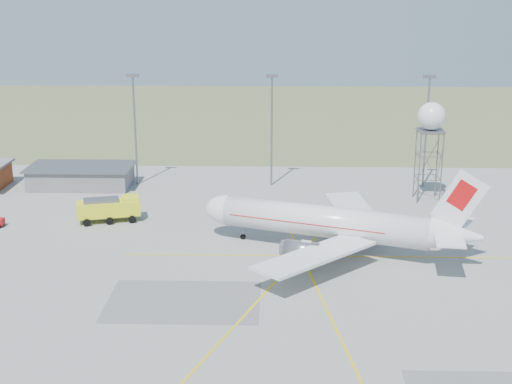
{
  "coord_description": "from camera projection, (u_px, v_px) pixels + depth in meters",
  "views": [
    {
      "loc": [
        -9.35,
        -61.61,
        35.82
      ],
      "look_at": [
        -12.14,
        40.0,
        6.2
      ],
      "focal_mm": 50.0,
      "sensor_mm": 36.0,
      "label": 1
    }
  ],
  "objects": [
    {
      "name": "mast_a",
      "position": [
        135.0,
        120.0,
        129.79
      ],
      "size": [
        2.2,
        0.5,
        20.5
      ],
      "color": "slate",
      "rests_on": "ground"
    },
    {
      "name": "radar_tower",
      "position": [
        429.0,
        146.0,
        120.66
      ],
      "size": [
        4.71,
        4.71,
        17.04
      ],
      "color": "slate",
      "rests_on": "ground"
    },
    {
      "name": "ground",
      "position": [
        370.0,
        370.0,
        68.91
      ],
      "size": [
        400.0,
        400.0,
        0.0
      ],
      "primitive_type": "plane",
      "color": "#9C9D97",
      "rests_on": "ground"
    },
    {
      "name": "airliner_main",
      "position": [
        329.0,
        223.0,
        98.61
      ],
      "size": [
        38.43,
        36.18,
        13.44
      ],
      "rotation": [
        0.0,
        0.0,
        2.8
      ],
      "color": "silver",
      "rests_on": "ground"
    },
    {
      "name": "grass_strip",
      "position": [
        308.0,
        115.0,
        203.26
      ],
      "size": [
        400.0,
        120.0,
        0.03
      ],
      "primitive_type": "cube",
      "color": "#4F5E33",
      "rests_on": "ground"
    },
    {
      "name": "fire_truck",
      "position": [
        110.0,
        210.0,
        111.75
      ],
      "size": [
        10.22,
        5.85,
        3.88
      ],
      "rotation": [
        0.0,
        0.0,
        0.26
      ],
      "color": "yellow",
      "rests_on": "ground"
    },
    {
      "name": "building_grey",
      "position": [
        81.0,
        176.0,
        130.96
      ],
      "size": [
        19.0,
        10.0,
        3.9
      ],
      "color": "slate",
      "rests_on": "ground"
    },
    {
      "name": "mast_b",
      "position": [
        272.0,
        121.0,
        129.13
      ],
      "size": [
        2.2,
        0.5,
        20.5
      ],
      "color": "slate",
      "rests_on": "ground"
    },
    {
      "name": "mast_c",
      "position": [
        427.0,
        122.0,
        128.4
      ],
      "size": [
        2.2,
        0.5,
        20.5
      ],
      "color": "slate",
      "rests_on": "ground"
    }
  ]
}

